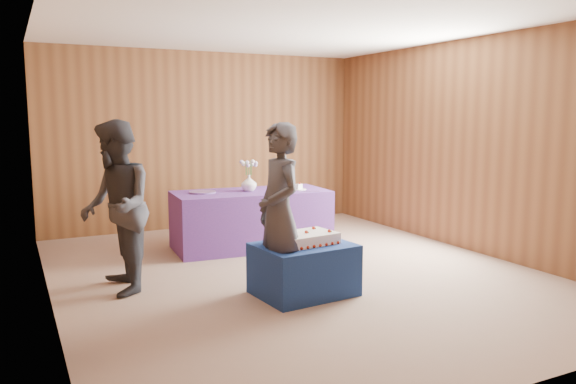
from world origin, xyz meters
TOP-DOWN VIEW (x-y plane):
  - ground at (0.00, 0.00)m, footprint 6.00×6.00m
  - room_shell at (0.00, 0.00)m, footprint 5.04×6.04m
  - cake_table at (-0.27, -0.70)m, footprint 0.96×0.78m
  - serving_table at (0.04, 1.34)m, footprint 2.06×1.04m
  - sheet_cake at (-0.25, -0.69)m, footprint 0.66×0.49m
  - vase at (0.02, 1.36)m, footprint 0.24×0.24m
  - flower_spray at (0.02, 1.36)m, footprint 0.24×0.24m
  - platter at (-0.58, 1.46)m, footprint 0.40×0.40m
  - plate at (0.67, 1.18)m, footprint 0.24×0.24m
  - cake_slice at (0.67, 1.18)m, footprint 0.09×0.08m
  - knife at (0.72, 0.98)m, footprint 0.24×0.14m
  - guest_left at (-0.55, -0.73)m, footprint 0.41×0.62m
  - guest_right at (-1.87, 0.17)m, footprint 0.68×0.85m

SIDE VIEW (x-z plane):
  - ground at x=0.00m, z-range 0.00..0.00m
  - cake_table at x=-0.27m, z-range 0.00..0.50m
  - serving_table at x=0.04m, z-range 0.00..0.75m
  - sheet_cake at x=-0.25m, z-range 0.48..0.62m
  - knife at x=0.72m, z-range 0.75..0.75m
  - plate at x=0.67m, z-range 0.75..0.76m
  - platter at x=-0.58m, z-range 0.75..0.77m
  - cake_slice at x=0.67m, z-range 0.75..0.84m
  - guest_left at x=-0.55m, z-range 0.00..1.67m
  - guest_right at x=-1.87m, z-range 0.00..1.70m
  - vase at x=0.02m, z-range 0.75..0.96m
  - flower_spray at x=0.02m, z-range 1.02..1.21m
  - room_shell at x=0.00m, z-range 0.44..3.16m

